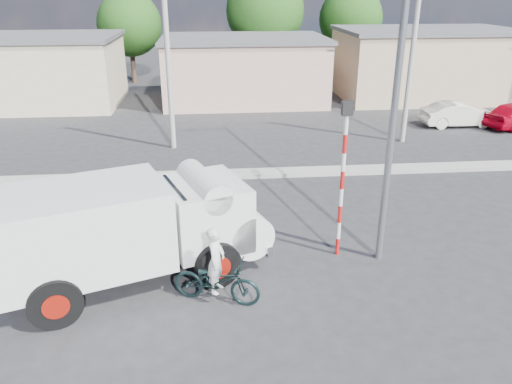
{
  "coord_description": "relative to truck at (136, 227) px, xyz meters",
  "views": [
    {
      "loc": [
        -0.21,
        -10.58,
        7.05
      ],
      "look_at": [
        1.05,
        3.15,
        1.3
      ],
      "focal_mm": 35.0,
      "sensor_mm": 36.0,
      "label": 1
    }
  ],
  "objects": [
    {
      "name": "streetlight",
      "position": [
        6.3,
        0.46,
        3.47
      ],
      "size": [
        2.34,
        0.22,
        9.0
      ],
      "color": "slate",
      "rests_on": "ground"
    },
    {
      "name": "building_row",
      "position": [
        3.26,
        21.26,
        0.64
      ],
      "size": [
        37.8,
        7.3,
        4.44
      ],
      "color": "beige",
      "rests_on": "ground"
    },
    {
      "name": "bicycle",
      "position": [
        1.94,
        -1.18,
        -0.93
      ],
      "size": [
        2.26,
        1.4,
        1.12
      ],
      "primitive_type": "imported",
      "rotation": [
        0.0,
        0.0,
        1.24
      ],
      "color": "black",
      "rests_on": "ground"
    },
    {
      "name": "traffic_pole",
      "position": [
        5.36,
        0.76,
        1.1
      ],
      "size": [
        0.28,
        0.18,
        4.36
      ],
      "color": "red",
      "rests_on": "ground"
    },
    {
      "name": "truck",
      "position": [
        0.0,
        0.0,
        0.0
      ],
      "size": [
        6.92,
        4.42,
        2.69
      ],
      "rotation": [
        0.0,
        0.0,
        0.35
      ],
      "color": "black",
      "rests_on": "ground"
    },
    {
      "name": "ground_plane",
      "position": [
        2.16,
        -0.74,
        -1.49
      ],
      "size": [
        120.0,
        120.0,
        0.0
      ],
      "primitive_type": "plane",
      "color": "#2B2B2D",
      "rests_on": "ground"
    },
    {
      "name": "tree_row",
      "position": [
        -0.11,
        27.88,
        3.33
      ],
      "size": [
        34.13,
        7.32,
        8.1
      ],
      "color": "#38281E",
      "rests_on": "ground"
    },
    {
      "name": "median",
      "position": [
        2.16,
        7.26,
        -1.41
      ],
      "size": [
        40.0,
        0.8,
        0.16
      ],
      "primitive_type": "cube",
      "color": "#99968E",
      "rests_on": "ground"
    },
    {
      "name": "cyclist",
      "position": [
        1.94,
        -1.18,
        -0.67
      ],
      "size": [
        0.57,
        0.69,
        1.64
      ],
      "primitive_type": "imported",
      "rotation": [
        0.0,
        0.0,
        1.24
      ],
      "color": "silver",
      "rests_on": "ground"
    },
    {
      "name": "car_cream",
      "position": [
        15.12,
        13.72,
        -0.85
      ],
      "size": [
        3.93,
        1.39,
        1.29
      ],
      "primitive_type": "imported",
      "rotation": [
        0.0,
        0.0,
        1.58
      ],
      "color": "white",
      "rests_on": "ground"
    },
    {
      "name": "utility_poles",
      "position": [
        5.41,
        11.26,
        2.58
      ],
      "size": [
        35.4,
        0.24,
        8.0
      ],
      "color": "#99968E",
      "rests_on": "ground"
    }
  ]
}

